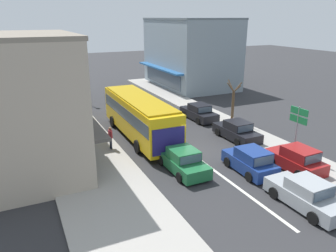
# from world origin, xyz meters

# --- Properties ---
(ground_plane) EXTENTS (140.00, 140.00, 0.00)m
(ground_plane) POSITION_xyz_m (0.00, 0.00, 0.00)
(ground_plane) COLOR #2D2D30
(lane_centre_line) EXTENTS (0.20, 28.00, 0.01)m
(lane_centre_line) POSITION_xyz_m (0.00, 4.00, 0.00)
(lane_centre_line) COLOR silver
(lane_centre_line) RESTS_ON ground
(sidewalk_left) EXTENTS (5.20, 44.00, 0.14)m
(sidewalk_left) POSITION_xyz_m (-6.80, 6.00, 0.07)
(sidewalk_left) COLOR #A39E96
(sidewalk_left) RESTS_ON ground
(kerb_right) EXTENTS (2.80, 44.00, 0.12)m
(kerb_right) POSITION_xyz_m (6.20, 6.00, 0.06)
(kerb_right) COLOR #A39E96
(kerb_right) RESTS_ON ground
(shopfront_corner_near) EXTENTS (7.21, 8.83, 8.22)m
(shopfront_corner_near) POSITION_xyz_m (-10.18, 1.88, 4.10)
(shopfront_corner_near) COLOR #B2A38E
(shopfront_corner_near) RESTS_ON ground
(shopfront_mid_block) EXTENTS (8.70, 7.67, 7.90)m
(shopfront_mid_block) POSITION_xyz_m (-10.18, 10.44, 3.95)
(shopfront_mid_block) COLOR gray
(shopfront_mid_block) RESTS_ON ground
(shopfront_far_end) EXTENTS (8.91, 7.44, 6.87)m
(shopfront_far_end) POSITION_xyz_m (-10.18, 18.35, 3.43)
(shopfront_far_end) COLOR silver
(shopfront_far_end) RESTS_ON ground
(building_right_far) EXTENTS (9.30, 13.15, 8.96)m
(building_right_far) POSITION_xyz_m (11.48, 20.86, 4.48)
(building_right_far) COLOR #84939E
(building_right_far) RESTS_ON ground
(city_bus) EXTENTS (2.82, 10.88, 3.23)m
(city_bus) POSITION_xyz_m (-2.08, 4.39, 1.88)
(city_bus) COLOR yellow
(city_bus) RESTS_ON ground
(sedan_behind_bus_near) EXTENTS (1.95, 4.23, 1.47)m
(sedan_behind_bus_near) POSITION_xyz_m (1.89, -8.55, 0.66)
(sedan_behind_bus_near) COLOR #9EA3A8
(sedan_behind_bus_near) RESTS_ON ground
(hatchback_adjacent_lane_trail) EXTENTS (1.88, 3.74, 1.54)m
(hatchback_adjacent_lane_trail) POSITION_xyz_m (1.85, -4.26, 0.71)
(hatchback_adjacent_lane_trail) COLOR navy
(hatchback_adjacent_lane_trail) RESTS_ON ground
(sedan_queue_far_back) EXTENTS (1.93, 4.22, 1.47)m
(sedan_queue_far_back) POSITION_xyz_m (-1.81, -2.37, 0.66)
(sedan_queue_far_back) COLOR #1E6638
(sedan_queue_far_back) RESTS_ON ground
(parked_hatchback_kerb_front) EXTENTS (1.89, 3.74, 1.54)m
(parked_hatchback_kerb_front) POSITION_xyz_m (4.57, -5.29, 0.71)
(parked_hatchback_kerb_front) COLOR maroon
(parked_hatchback_kerb_front) RESTS_ON ground
(parked_sedan_kerb_second) EXTENTS (1.94, 4.22, 1.47)m
(parked_sedan_kerb_second) POSITION_xyz_m (4.57, 0.74, 0.66)
(parked_sedan_kerb_second) COLOR black
(parked_sedan_kerb_second) RESTS_ON ground
(parked_sedan_kerb_third) EXTENTS (2.01, 4.26, 1.47)m
(parked_sedan_kerb_third) POSITION_xyz_m (4.56, 6.49, 0.66)
(parked_sedan_kerb_third) COLOR black
(parked_sedan_kerb_third) RESTS_ON ground
(traffic_light_downstreet) EXTENTS (0.33, 0.24, 4.20)m
(traffic_light_downstreet) POSITION_xyz_m (-3.77, 16.61, 2.85)
(traffic_light_downstreet) COLOR gray
(traffic_light_downstreet) RESTS_ON ground
(directional_road_sign) EXTENTS (0.10, 1.40, 3.60)m
(directional_road_sign) POSITION_xyz_m (5.82, -3.90, 2.70)
(directional_road_sign) COLOR gray
(directional_road_sign) RESTS_ON ground
(street_tree_right) EXTENTS (1.56, 1.83, 3.84)m
(street_tree_right) POSITION_xyz_m (6.58, 4.14, 1.85)
(street_tree_right) COLOR brown
(street_tree_right) RESTS_ON ground
(pedestrian_with_handbag_near) EXTENTS (0.25, 0.65, 1.63)m
(pedestrian_with_handbag_near) POSITION_xyz_m (-4.90, 2.70, 1.07)
(pedestrian_with_handbag_near) COLOR #232838
(pedestrian_with_handbag_near) RESTS_ON sidewalk_left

